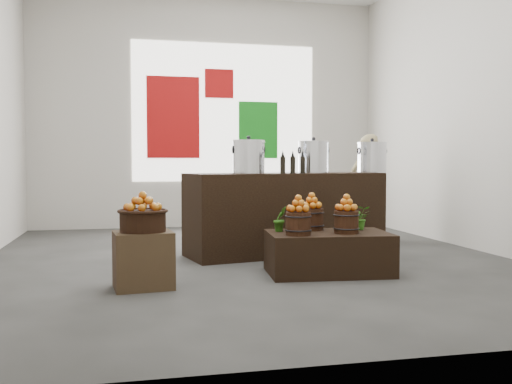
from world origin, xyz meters
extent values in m
plane|color=#3E3E3B|center=(0.00, 0.00, 0.00)|extent=(7.00, 7.00, 0.00)
cube|color=beige|center=(0.00, 3.50, 2.00)|extent=(6.00, 0.04, 4.00)
cube|color=white|center=(0.30, 3.48, 2.00)|extent=(3.20, 0.02, 2.40)
cube|color=#A60C0D|center=(-0.60, 3.47, 1.90)|extent=(0.90, 0.04, 1.40)
cube|color=#137A17|center=(0.90, 3.47, 1.70)|extent=(0.70, 0.04, 1.00)
cube|color=#A60C0D|center=(0.20, 3.47, 2.50)|extent=(0.50, 0.04, 0.50)
cube|color=#4A3B22|center=(-1.24, -1.29, 0.25)|extent=(0.55, 0.47, 0.51)
cylinder|color=black|center=(-1.24, -1.29, 0.60)|extent=(0.41, 0.41, 0.19)
cube|color=black|center=(0.61, -1.02, 0.21)|extent=(1.28, 0.85, 0.42)
cylinder|color=#33160E|center=(0.25, -1.16, 0.53)|extent=(0.24, 0.24, 0.22)
cylinder|color=#33160E|center=(0.76, -1.13, 0.53)|extent=(0.24, 0.24, 0.22)
cylinder|color=#33160E|center=(0.51, -0.79, 0.53)|extent=(0.24, 0.24, 0.22)
imported|color=#296615|center=(1.01, -0.88, 0.55)|extent=(0.27, 0.25, 0.25)
imported|color=#296615|center=(0.15, -0.84, 0.55)|extent=(0.18, 0.16, 0.26)
cube|color=black|center=(0.53, 0.30, 0.50)|extent=(2.54, 1.24, 1.00)
cylinder|color=silver|center=(0.04, 0.20, 1.18)|extent=(0.38, 0.38, 0.38)
cylinder|color=silver|center=(0.91, 0.38, 1.18)|extent=(0.38, 0.38, 0.38)
cylinder|color=silver|center=(1.78, 0.55, 1.18)|extent=(0.38, 0.38, 0.38)
imported|color=#9B8C5F|center=(2.08, 1.41, 0.77)|extent=(0.64, 0.50, 1.54)
camera|label=1|loc=(-1.35, -6.45, 1.13)|focal=40.00mm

